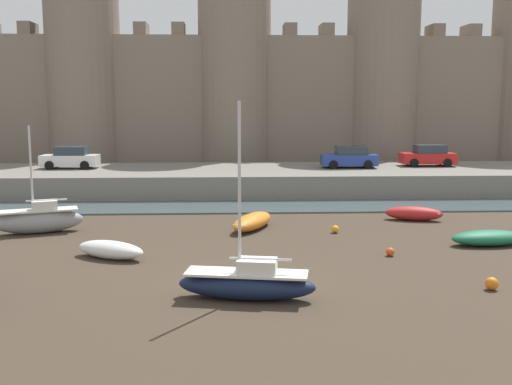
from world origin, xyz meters
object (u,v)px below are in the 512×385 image
Objects in this scene: rowboat_midflat_centre at (488,238)px; mooring_buoy_off_centre at (390,252)px; rowboat_foreground_left at (110,249)px; rowboat_near_channel_left at (252,221)px; car_quay_centre_east at (349,157)px; car_quay_east at (428,156)px; mooring_buoy_mid_mud at (492,284)px; sailboat_foreground_centre at (247,282)px; rowboat_near_channel_right at (414,213)px; sailboat_midflat_left at (39,220)px; mooring_buoy_near_channel at (335,229)px; car_quay_west at (70,158)px.

mooring_buoy_off_centre is at bearing -161.13° from rowboat_midflat_centre.
rowboat_foreground_left is at bearing 179.30° from mooring_buoy_off_centre.
rowboat_near_channel_left is 0.98× the size of car_quay_centre_east.
mooring_buoy_mid_mud is at bearing -103.68° from car_quay_east.
sailboat_foreground_centre is at bearing -108.47° from car_quay_centre_east.
rowboat_midflat_centre is 19.52m from car_quay_east.
rowboat_near_channel_right is 0.79× the size of car_quay_centre_east.
sailboat_foreground_centre is 16.13m from rowboat_near_channel_right.
sailboat_midflat_left is 11.78× the size of mooring_buoy_mid_mud.
sailboat_midflat_left is 23.48m from car_quay_centre_east.
rowboat_midflat_centre is 6.15m from rowboat_near_channel_right.
mooring_buoy_near_channel is at bearing -121.75° from car_quay_east.
car_quay_west is at bearing 131.60° from rowboat_near_channel_left.
rowboat_near_channel_right is at bearing 66.17° from mooring_buoy_off_centre.
car_quay_east reaches higher than rowboat_near_channel_left.
mooring_buoy_mid_mud is at bearing -89.79° from car_quay_centre_east.
car_quay_east is at bearing 68.79° from rowboat_near_channel_right.
rowboat_near_channel_left is 19.48m from car_quay_west.
rowboat_midflat_centre is at bearing -20.87° from rowboat_near_channel_left.
rowboat_near_channel_right is 14.24m from car_quay_east.
rowboat_near_channel_right is 12.32m from car_quay_centre_east.
mooring_buoy_off_centre is 22.55m from car_quay_east.
mooring_buoy_near_channel is at bearing -2.53° from sailboat_midflat_left.
rowboat_foreground_left reaches higher than mooring_buoy_mid_mud.
rowboat_foreground_left reaches higher than rowboat_midflat_centre.
rowboat_near_channel_right reaches higher than rowboat_foreground_left.
car_quay_west is (-20.65, 0.48, 0.00)m from car_quay_centre_east.
rowboat_foreground_left is at bearing -153.62° from rowboat_near_channel_right.
car_quay_west reaches higher than mooring_buoy_near_channel.
car_quay_centre_east is 20.65m from car_quay_west.
sailboat_midflat_left is 14.72× the size of mooring_buoy_off_centre.
sailboat_midflat_left is 13.85× the size of mooring_buoy_near_channel.
sailboat_foreground_centre is at bearing -46.59° from sailboat_midflat_left.
car_quay_west and car_quay_east have the same top height.
mooring_buoy_mid_mud is at bearing -95.13° from rowboat_near_channel_right.
rowboat_near_channel_right is at bearing 6.92° from sailboat_midflat_left.
rowboat_near_channel_right is 8.52× the size of mooring_buoy_near_channel.
sailboat_foreground_centre is 28.42m from car_quay_west.
mooring_buoy_near_channel is 0.09× the size of car_quay_east.
rowboat_near_channel_right is at bearing -111.21° from car_quay_east.
sailboat_midflat_left is 17.07m from mooring_buoy_off_centre.
mooring_buoy_off_centre is at bearing -96.29° from car_quay_centre_east.
car_quay_west is (-23.43, 18.52, 2.04)m from rowboat_midflat_centre.
sailboat_foreground_centre is at bearing -93.08° from rowboat_near_channel_left.
mooring_buoy_near_channel is (4.67, 9.96, -0.37)m from sailboat_foreground_centre.
mooring_buoy_off_centre is (6.20, 5.35, -0.39)m from sailboat_foreground_centre.
rowboat_foreground_left is (-15.10, -7.49, -0.02)m from rowboat_near_channel_right.
sailboat_midflat_left is 1.49× the size of rowboat_midflat_centre.
sailboat_midflat_left is 1.29× the size of car_quay_centre_east.
rowboat_midflat_centre is 1.09× the size of rowboat_near_channel_right.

